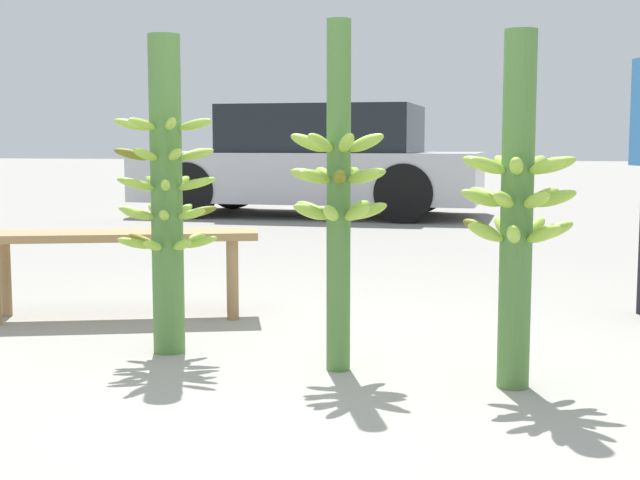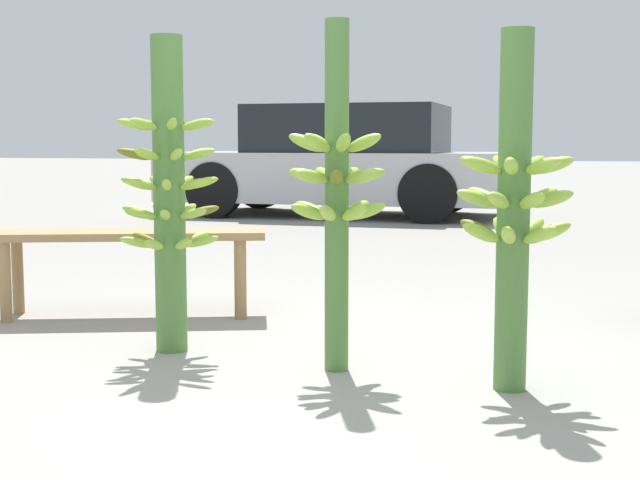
# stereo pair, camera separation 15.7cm
# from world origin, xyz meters

# --- Properties ---
(ground_plane) EXTENTS (80.00, 80.00, 0.00)m
(ground_plane) POSITION_xyz_m (0.00, 0.00, 0.00)
(ground_plane) COLOR gray
(banana_stalk_left) EXTENTS (0.44, 0.44, 1.37)m
(banana_stalk_left) POSITION_xyz_m (-0.74, 0.40, 0.70)
(banana_stalk_left) COLOR #4C7A38
(banana_stalk_left) RESTS_ON ground_plane
(banana_stalk_center) EXTENTS (0.40, 0.40, 1.39)m
(banana_stalk_center) POSITION_xyz_m (0.04, 0.27, 0.73)
(banana_stalk_center) COLOR #4C7A38
(banana_stalk_center) RESTS_ON ground_plane
(banana_stalk_right) EXTENTS (0.44, 0.44, 1.32)m
(banana_stalk_right) POSITION_xyz_m (0.73, 0.16, 0.68)
(banana_stalk_right) COLOR #4C7A38
(banana_stalk_right) RESTS_ON ground_plane
(market_bench) EXTENTS (1.48, 0.79, 0.45)m
(market_bench) POSITION_xyz_m (-1.30, 1.06, 0.38)
(market_bench) COLOR #99754C
(market_bench) RESTS_ON ground_plane
(parked_car) EXTENTS (4.21, 1.87, 1.36)m
(parked_car) POSITION_xyz_m (-1.76, 7.62, 0.66)
(parked_car) COLOR #B7B7BC
(parked_car) RESTS_ON ground_plane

